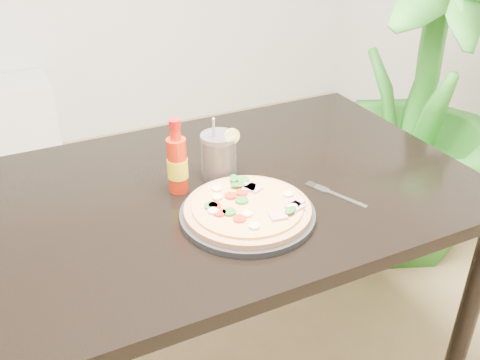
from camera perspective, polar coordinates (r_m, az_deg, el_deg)
name	(u,v)px	position (r m, az deg, el deg)	size (l,w,h in m)	color
dining_table	(222,210)	(1.52, -1.97, -3.27)	(1.40, 0.90, 0.75)	black
plate	(248,214)	(1.34, 0.81, -3.67)	(0.34, 0.34, 0.02)	black
pizza	(248,208)	(1.33, 0.82, -2.97)	(0.32, 0.32, 0.03)	tan
hot_sauce_bottle	(177,164)	(1.42, -6.70, 1.76)	(0.06, 0.06, 0.21)	red
cola_cup	(219,157)	(1.49, -2.28, 2.48)	(0.10, 0.10, 0.19)	black
fork	(334,194)	(1.45, 9.98, -1.47)	(0.09, 0.18, 0.00)	silver
houseplant	(418,100)	(2.35, 18.43, 8.06)	(0.76, 0.76, 1.36)	#297A20
plant_pot	(397,215)	(2.61, 16.43, -3.58)	(0.28, 0.28, 0.22)	brown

